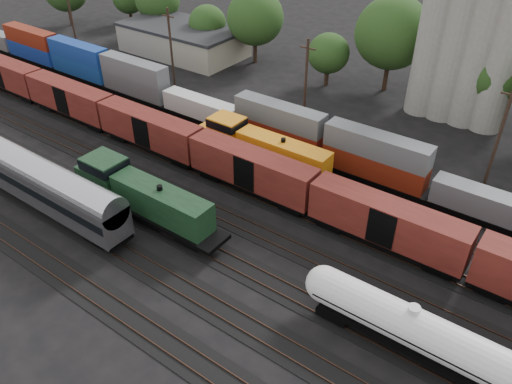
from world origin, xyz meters
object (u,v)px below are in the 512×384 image
Objects in this scene: passenger_coach at (31,176)px; grain_silo at (468,38)px; green_locomotive at (138,194)px; tank_car_a at (409,327)px; orange_locomotive at (259,147)px.

grain_silo reaches higher than passenger_coach.
passenger_coach is 0.91× the size of grain_silo.
tank_car_a is (28.41, 0.00, -0.17)m from green_locomotive.
tank_car_a is 28.49m from orange_locomotive.
grain_silo is at bearing 58.28° from passenger_coach.
green_locomotive reaches higher than orange_locomotive.
green_locomotive is at bearing 26.08° from passenger_coach.
passenger_coach is 54.61m from grain_silo.
green_locomotive is 0.66× the size of grain_silo.
grain_silo is (18.21, 41.00, 8.41)m from green_locomotive.
orange_locomotive reaches higher than tank_car_a.
passenger_coach reaches higher than green_locomotive.
grain_silo is (28.43, 46.00, 7.61)m from passenger_coach.
orange_locomotive is (4.19, 15.00, -0.14)m from green_locomotive.
green_locomotive is 1.11× the size of tank_car_a.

